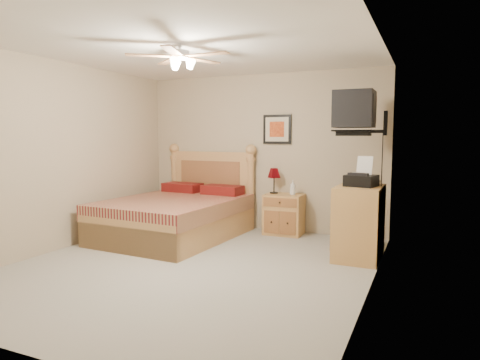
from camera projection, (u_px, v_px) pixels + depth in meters
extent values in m
plane|color=gray|center=(192.00, 266.00, 5.00)|extent=(4.50, 4.50, 0.00)
cube|color=white|center=(189.00, 47.00, 4.75)|extent=(4.00, 4.50, 0.04)
cube|color=tan|center=(262.00, 152.00, 6.92)|extent=(4.00, 0.04, 2.50)
cube|color=tan|center=(17.00, 176.00, 2.83)|extent=(4.00, 0.04, 2.50)
cube|color=tan|center=(60.00, 156.00, 5.68)|extent=(0.04, 4.50, 2.50)
cube|color=tan|center=(373.00, 164.00, 4.07)|extent=(0.04, 4.50, 2.50)
cube|color=#BC8943|center=(284.00, 214.00, 6.60)|extent=(0.58, 0.45, 0.62)
imported|color=silver|center=(293.00, 187.00, 6.50)|extent=(0.10, 0.10, 0.23)
cube|color=black|center=(277.00, 129.00, 6.75)|extent=(0.46, 0.04, 0.46)
cube|color=tan|center=(359.00, 222.00, 5.26)|extent=(0.55, 0.78, 0.91)
imported|color=beige|center=(362.00, 182.00, 5.51)|extent=(0.23, 0.30, 0.03)
imported|color=tan|center=(363.00, 180.00, 5.51)|extent=(0.29, 0.34, 0.02)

